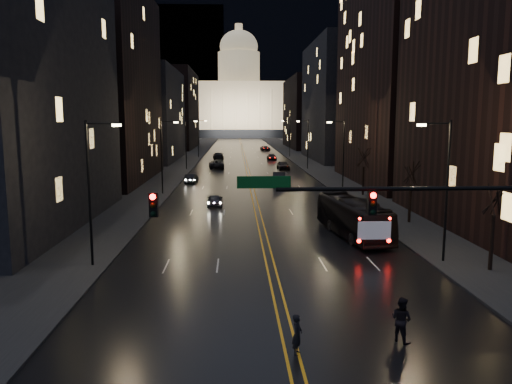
{
  "coord_description": "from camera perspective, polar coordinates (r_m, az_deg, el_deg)",
  "views": [
    {
      "loc": [
        -2.16,
        -20.17,
        9.04
      ],
      "look_at": [
        -0.76,
        13.51,
        4.13
      ],
      "focal_mm": 35.0,
      "sensor_mm": 36.0,
      "label": 1
    }
  ],
  "objects": [
    {
      "name": "capitol",
      "position": [
        270.3,
        -1.95,
        10.01
      ],
      "size": [
        90.0,
        50.0,
        58.5
      ],
      "color": "black",
      "rests_on": "ground"
    },
    {
      "name": "tree_right_near",
      "position": [
        32.31,
        25.63,
        -0.56
      ],
      "size": [
        2.4,
        2.4,
        6.65
      ],
      "color": "black",
      "rests_on": "ground"
    },
    {
      "name": "oncoming_car_d",
      "position": [
        114.07,
        -4.33,
        4.13
      ],
      "size": [
        2.75,
        5.75,
        1.62
      ],
      "primitive_type": "imported",
      "rotation": [
        0.0,
        0.0,
        3.23
      ],
      "color": "black",
      "rests_on": "ground"
    },
    {
      "name": "pedestrian_a",
      "position": [
        20.09,
        4.73,
        -15.93
      ],
      "size": [
        0.58,
        0.69,
        1.62
      ],
      "primitive_type": "imported",
      "rotation": [
        0.0,
        0.0,
        1.2
      ],
      "color": "black",
      "rests_on": "ground"
    },
    {
      "name": "sidewalk_left",
      "position": [
        150.91,
        -6.9,
        4.83
      ],
      "size": [
        8.0,
        320.0,
        0.16
      ],
      "primitive_type": "cube",
      "color": "black",
      "rests_on": "ground"
    },
    {
      "name": "bus",
      "position": [
        39.56,
        11.02,
        -2.87
      ],
      "size": [
        3.92,
        10.92,
        2.98
      ],
      "primitive_type": "imported",
      "rotation": [
        0.0,
        0.0,
        0.14
      ],
      "color": "black",
      "rests_on": "ground"
    },
    {
      "name": "receding_car_b",
      "position": [
        90.52,
        3.13,
        3.07
      ],
      "size": [
        2.24,
        4.92,
        1.64
      ],
      "primitive_type": "imported",
      "rotation": [
        0.0,
        0.0,
        0.06
      ],
      "color": "black",
      "rests_on": "ground"
    },
    {
      "name": "building_right_mid",
      "position": [
        114.61,
        9.43,
        10.16
      ],
      "size": [
        12.0,
        34.0,
        26.0
      ],
      "primitive_type": "cube",
      "color": "black",
      "rests_on": "ground"
    },
    {
      "name": "pedestrian_b",
      "position": [
        21.85,
        16.28,
        -13.81
      ],
      "size": [
        0.96,
        1.03,
        1.89
      ],
      "primitive_type": "imported",
      "rotation": [
        0.0,
        0.0,
        2.22
      ],
      "color": "black",
      "rests_on": "ground"
    },
    {
      "name": "sidewalk_right",
      "position": [
        151.31,
        3.77,
        4.88
      ],
      "size": [
        8.0,
        320.0,
        0.16
      ],
      "primitive_type": "cube",
      "color": "black",
      "rests_on": "ground"
    },
    {
      "name": "receding_car_a",
      "position": [
        70.99,
        2.64,
        1.63
      ],
      "size": [
        2.11,
        5.06,
        1.63
      ],
      "primitive_type": "imported",
      "rotation": [
        0.0,
        0.0,
        -0.08
      ],
      "color": "black",
      "rests_on": "ground"
    },
    {
      "name": "tree_right_far",
      "position": [
        60.29,
        12.22,
        3.81
      ],
      "size": [
        2.4,
        2.4,
        6.65
      ],
      "color": "black",
      "rests_on": "ground"
    },
    {
      "name": "building_right_tall",
      "position": [
        74.56,
        16.36,
        15.64
      ],
      "size": [
        12.0,
        30.0,
        38.0
      ],
      "primitive_type": "cube",
      "color": "black",
      "rests_on": "ground"
    },
    {
      "name": "streetlamp_left_mid",
      "position": [
        60.92,
        -10.57,
        4.43
      ],
      "size": [
        2.13,
        0.25,
        9.0
      ],
      "color": "black",
      "rests_on": "ground"
    },
    {
      "name": "receding_car_c",
      "position": [
        112.13,
        1.81,
        4.01
      ],
      "size": [
        2.1,
        4.77,
        1.36
      ],
      "primitive_type": "imported",
      "rotation": [
        0.0,
        0.0,
        0.04
      ],
      "color": "black",
      "rests_on": "ground"
    },
    {
      "name": "streetlamp_right_near",
      "position": [
        33.08,
        20.73,
        0.89
      ],
      "size": [
        2.13,
        0.25,
        9.0
      ],
      "color": "black",
      "rests_on": "ground"
    },
    {
      "name": "streetlamp_right_mid",
      "position": [
        61.68,
        9.8,
        4.49
      ],
      "size": [
        2.13,
        0.25,
        9.0
      ],
      "color": "black",
      "rests_on": "ground"
    },
    {
      "name": "mountain_ridge",
      "position": [
        406.26,
        3.75,
        16.19
      ],
      "size": [
        520.0,
        60.0,
        130.0
      ],
      "primitive_type": "cube",
      "color": "black",
      "rests_on": "ground"
    },
    {
      "name": "tree_right_mid",
      "position": [
        45.04,
        17.31,
        2.17
      ],
      "size": [
        2.4,
        2.4,
        6.65
      ],
      "color": "black",
      "rests_on": "ground"
    },
    {
      "name": "ground",
      "position": [
        22.21,
        3.54,
        -15.74
      ],
      "size": [
        900.0,
        900.0,
        0.0
      ],
      "primitive_type": "plane",
      "color": "black",
      "rests_on": "ground"
    },
    {
      "name": "oncoming_car_b",
      "position": [
        72.02,
        -7.42,
        1.54
      ],
      "size": [
        1.77,
        4.14,
        1.33
      ],
      "primitive_type": "imported",
      "rotation": [
        0.0,
        0.0,
        3.05
      ],
      "color": "black",
      "rests_on": "ground"
    },
    {
      "name": "streetlamp_right_dist",
      "position": [
        120.94,
        3.8,
        6.4
      ],
      "size": [
        2.13,
        0.25,
        9.0
      ],
      "color": "black",
      "rests_on": "ground"
    },
    {
      "name": "receding_car_d",
      "position": [
        146.4,
        1.08,
        5.03
      ],
      "size": [
        2.85,
        5.36,
        1.43
      ],
      "primitive_type": "imported",
      "rotation": [
        0.0,
        0.0,
        0.09
      ],
      "color": "black",
      "rests_on": "ground"
    },
    {
      "name": "streetlamp_left_near",
      "position": [
        31.64,
        -18.24,
        0.69
      ],
      "size": [
        2.13,
        0.25,
        9.0
      ],
      "color": "black",
      "rests_on": "ground"
    },
    {
      "name": "streetlamp_left_far",
      "position": [
        90.67,
        -7.89,
        5.71
      ],
      "size": [
        2.13,
        0.25,
        9.0
      ],
      "color": "black",
      "rests_on": "ground"
    },
    {
      "name": "road",
      "position": [
        150.46,
        -1.56,
        4.85
      ],
      "size": [
        20.0,
        320.0,
        0.02
      ],
      "primitive_type": "cube",
      "color": "black",
      "rests_on": "ground"
    },
    {
      "name": "oncoming_car_c",
      "position": [
        93.23,
        -4.55,
        3.18
      ],
      "size": [
        3.15,
        5.86,
        1.56
      ],
      "primitive_type": "imported",
      "rotation": [
        0.0,
        0.0,
        3.24
      ],
      "color": "black",
      "rests_on": "ground"
    },
    {
      "name": "streetlamp_right_far",
      "position": [
        91.19,
        5.83,
        5.76
      ],
      "size": [
        2.13,
        0.25,
        9.0
      ],
      "color": "black",
      "rests_on": "ground"
    },
    {
      "name": "building_left_mid",
      "position": [
        76.69,
        -16.95,
        11.65
      ],
      "size": [
        12.0,
        30.0,
        28.0
      ],
      "primitive_type": "cube",
      "color": "black",
      "rests_on": "ground"
    },
    {
      "name": "building_right_dist",
      "position": [
        161.85,
        5.92,
        8.94
      ],
      "size": [
        12.0,
        40.0,
        22.0
      ],
      "primitive_type": "cube",
      "color": "black",
      "rests_on": "ground"
    },
    {
      "name": "oncoming_car_a",
      "position": [
        52.52,
        -4.7,
        -0.9
      ],
      "size": [
        1.66,
        3.98,
        1.35
      ],
      "primitive_type": "imported",
      "rotation": [
        0.0,
        0.0,
        3.16
      ],
      "color": "black",
      "rests_on": "ground"
    },
    {
      "name": "building_left_far",
      "position": [
        113.75,
        -12.05,
        8.6
      ],
      "size": [
        12.0,
        34.0,
        20.0
      ],
      "primitive_type": "cube",
      "color": "black",
      "rests_on": "ground"
    },
    {
      "name": "center_line",
      "position": [
        150.46,
        -1.56,
        4.85
      ],
      "size": [
        0.62,
        320.0,
        0.01
      ],
      "primitive_type": "cube",
      "color": "orange",
      "rests_on": "road"
    },
    {
      "name": "building_left_near",
      "position": [
        46.23,
        -26.85,
        9.84
      ],
      "size": [
        12.0,
        28.0,
        22.0
      ],
      "primitive_type": "cube",
      "color": "black",
      "rests_on": "ground"
    },
    {
      "name": "building_left_dist",
      "position": [
        161.31,
        -9.21,
        9.24
      ],
      "size": [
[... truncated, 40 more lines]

